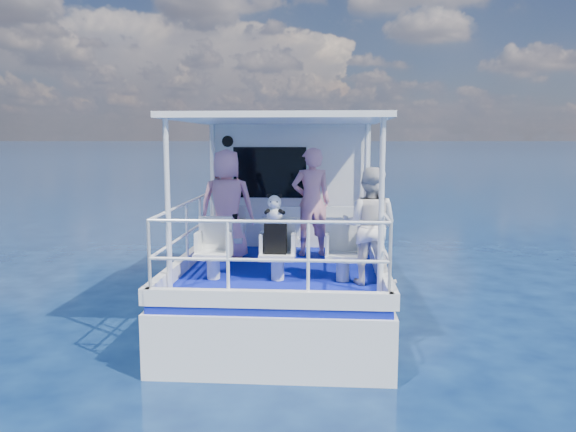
{
  "coord_description": "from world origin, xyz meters",
  "views": [
    {
      "loc": [
        0.68,
        -8.67,
        2.83
      ],
      "look_at": [
        0.1,
        -0.4,
        1.7
      ],
      "focal_mm": 35.0,
      "sensor_mm": 36.0,
      "label": 1
    }
  ],
  "objects_px": {
    "passenger_port_fwd": "(227,205)",
    "passenger_stbd_aft": "(370,226)",
    "panda": "(275,207)",
    "backpack_center": "(276,237)"
  },
  "relations": [
    {
      "from": "passenger_port_fwd",
      "to": "passenger_stbd_aft",
      "type": "distance_m",
      "value": 2.58
    },
    {
      "from": "passenger_port_fwd",
      "to": "passenger_stbd_aft",
      "type": "xyz_separation_m",
      "value": [
        2.18,
        -1.39,
        -0.11
      ]
    },
    {
      "from": "passenger_port_fwd",
      "to": "passenger_stbd_aft",
      "type": "bearing_deg",
      "value": 144.57
    },
    {
      "from": "passenger_port_fwd",
      "to": "panda",
      "type": "xyz_separation_m",
      "value": [
        0.89,
        -1.31,
        0.13
      ]
    },
    {
      "from": "passenger_port_fwd",
      "to": "panda",
      "type": "bearing_deg",
      "value": 121.35
    },
    {
      "from": "backpack_center",
      "to": "panda",
      "type": "xyz_separation_m",
      "value": [
        -0.01,
        -0.01,
        0.41
      ]
    },
    {
      "from": "passenger_port_fwd",
      "to": "panda",
      "type": "height_order",
      "value": "passenger_port_fwd"
    },
    {
      "from": "backpack_center",
      "to": "passenger_stbd_aft",
      "type": "bearing_deg",
      "value": -3.82
    },
    {
      "from": "panda",
      "to": "passenger_port_fwd",
      "type": "bearing_deg",
      "value": 124.21
    },
    {
      "from": "passenger_port_fwd",
      "to": "panda",
      "type": "relative_size",
      "value": 4.87
    }
  ]
}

